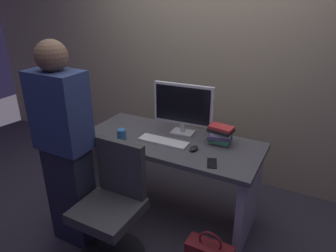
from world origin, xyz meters
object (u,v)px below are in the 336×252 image
Objects in this scene: desk at (171,163)px; cell_phone at (212,163)px; keyboard at (163,141)px; person_at_desk at (65,148)px; mouse at (194,148)px; monitor at (183,106)px; book_stack at (221,135)px; office_chair at (113,210)px; cup_near_keyboard at (122,134)px.

cell_phone is (0.46, -0.21, 0.23)m from desk.
keyboard is 2.99× the size of cell_phone.
mouse is at bearing 36.55° from person_at_desk.
keyboard is 0.51m from cell_phone.
book_stack is at bearing -5.61° from monitor.
office_chair reaches higher than desk.
mouse is (0.79, 0.59, -0.07)m from person_at_desk.
cup_near_keyboard is 0.84m from book_stack.
book_stack is at bearing 25.18° from keyboard.
monitor is at bearing 74.76° from keyboard.
desk is 1.65× the size of office_chair.
person_at_desk reaches higher than monitor.
person_at_desk is at bearing -129.16° from desk.
cell_phone is at bearing -25.08° from desk.
person_at_desk is 3.81× the size of keyboard.
person_at_desk is 7.32× the size of book_stack.
desk is at bearing -160.74° from book_stack.
monitor is at bearing 116.85° from cell_phone.
desk is at bearing 134.06° from cell_phone.
cup_near_keyboard is at bearing -154.68° from desk.
mouse is at bearing -123.63° from book_stack.
desk is 0.36m from mouse.
person_at_desk is 1.24m from book_stack.
monitor is (0.03, 0.17, 0.48)m from desk.
person_at_desk is 3.03× the size of monitor.
desk is at bearing -99.84° from monitor.
office_chair is 0.69m from keyboard.
person_at_desk is at bearing -108.31° from cup_near_keyboard.
cell_phone is (0.43, -0.39, -0.25)m from monitor.
book_stack is at bearing 56.88° from office_chair.
cup_near_keyboard is (-0.41, -0.36, -0.21)m from monitor.
desk is 17.55× the size of cup_near_keyboard.
monitor reaches higher than desk.
person_at_desk is 1.10m from cell_phone.
mouse is at bearing -17.57° from desk.
person_at_desk is at bearing 179.50° from office_chair.
cup_near_keyboard is at bearing -157.69° from book_stack.
cup_near_keyboard reaches higher than mouse.
person_at_desk reaches higher than cup_near_keyboard.
office_chair is 0.78m from mouse.
book_stack is at bearing 78.95° from cell_phone.
cell_phone is at bearing -80.20° from book_stack.
office_chair is 0.81m from cell_phone.
person_at_desk is at bearing -176.37° from cell_phone.
office_chair reaches higher than book_stack.
mouse is at bearing -2.40° from keyboard.
monitor reaches higher than book_stack.
keyboard is at bearing 80.37° from office_chair.
mouse is at bearing 126.00° from cell_phone.
monitor reaches higher than mouse.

